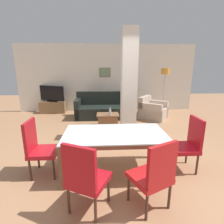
{
  "coord_description": "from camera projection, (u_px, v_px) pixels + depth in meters",
  "views": [
    {
      "loc": [
        -0.21,
        -2.77,
        1.81
      ],
      "look_at": [
        0.0,
        0.84,
        0.88
      ],
      "focal_mm": 28.0,
      "sensor_mm": 36.0,
      "label": 1
    }
  ],
  "objects": [
    {
      "name": "dining_chair_near_left",
      "position": [
        85.0,
        176.0,
        2.13
      ],
      "size": [
        0.61,
        0.61,
        0.97
      ],
      "rotation": [
        0.0,
        0.0,
        -0.45
      ],
      "color": "#B5121C",
      "rests_on": "ground_plane"
    },
    {
      "name": "tv_stand",
      "position": [
        53.0,
        107.0,
        7.07
      ],
      "size": [
        0.99,
        0.4,
        0.47
      ],
      "color": "brown",
      "rests_on": "ground_plane"
    },
    {
      "name": "dining_table",
      "position": [
        115.0,
        140.0,
        2.99
      ],
      "size": [
        1.75,
        0.97,
        0.73
      ],
      "color": "brown",
      "rests_on": "ground_plane"
    },
    {
      "name": "ground_plane",
      "position": [
        115.0,
        171.0,
        3.14
      ],
      "size": [
        18.0,
        18.0,
        0.0
      ],
      "primitive_type": "plane",
      "color": "#AD7A54"
    },
    {
      "name": "dining_chair_near_right",
      "position": [
        154.0,
        174.0,
        2.18
      ],
      "size": [
        0.61,
        0.61,
        0.97
      ],
      "rotation": [
        0.0,
        0.0,
        0.45
      ],
      "color": "red",
      "rests_on": "ground_plane"
    },
    {
      "name": "floor_lamp",
      "position": [
        165.0,
        76.0,
        6.66
      ],
      "size": [
        0.32,
        0.32,
        1.77
      ],
      "color": "#B7B7BC",
      "rests_on": "ground_plane"
    },
    {
      "name": "sofa",
      "position": [
        103.0,
        109.0,
        6.44
      ],
      "size": [
        2.0,
        0.91,
        0.92
      ],
      "rotation": [
        0.0,
        0.0,
        3.14
      ],
      "color": "black",
      "rests_on": "ground_plane"
    },
    {
      "name": "coffee_table",
      "position": [
        108.0,
        120.0,
        5.45
      ],
      "size": [
        0.68,
        0.48,
        0.4
      ],
      "color": "brown",
      "rests_on": "ground_plane"
    },
    {
      "name": "tv_screen",
      "position": [
        52.0,
        94.0,
        6.93
      ],
      "size": [
        1.04,
        0.5,
        0.62
      ],
      "rotation": [
        0.0,
        0.0,
        2.72
      ],
      "color": "black",
      "rests_on": "tv_stand"
    },
    {
      "name": "bottle",
      "position": [
        110.0,
        112.0,
        5.26
      ],
      "size": [
        0.07,
        0.07,
        0.24
      ],
      "color": "#B2B7BC",
      "rests_on": "coffee_table"
    },
    {
      "name": "divider_pillar",
      "position": [
        129.0,
        86.0,
        4.3
      ],
      "size": [
        0.36,
        0.37,
        2.7
      ],
      "color": "white",
      "rests_on": "ground_plane"
    },
    {
      "name": "back_wall",
      "position": [
        107.0,
        78.0,
        7.18
      ],
      "size": [
        7.2,
        0.09,
        2.7
      ],
      "color": "white",
      "rests_on": "ground_plane"
    },
    {
      "name": "dining_chair_head_right",
      "position": [
        188.0,
        143.0,
        3.09
      ],
      "size": [
        0.46,
        0.46,
        0.97
      ],
      "rotation": [
        0.0,
        0.0,
        1.57
      ],
      "color": "#B3111E",
      "rests_on": "ground_plane"
    },
    {
      "name": "armchair",
      "position": [
        152.0,
        111.0,
        6.29
      ],
      "size": [
        1.17,
        1.17,
        0.78
      ],
      "rotation": [
        0.0,
        0.0,
        4.08
      ],
      "color": "#C3AF9B",
      "rests_on": "ground_plane"
    },
    {
      "name": "dining_chair_head_left",
      "position": [
        39.0,
        146.0,
        2.94
      ],
      "size": [
        0.46,
        0.46,
        0.97
      ],
      "rotation": [
        0.0,
        0.0,
        -1.57
      ],
      "color": "#B31620",
      "rests_on": "ground_plane"
    }
  ]
}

